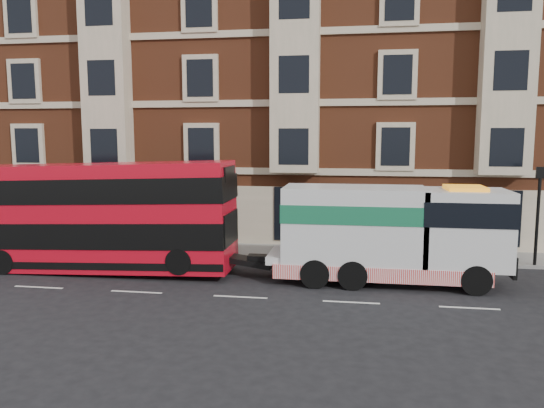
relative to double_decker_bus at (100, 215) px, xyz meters
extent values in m
plane|color=black|center=(6.74, -2.77, -2.47)|extent=(120.00, 120.00, 0.00)
cube|color=slate|center=(6.74, 4.73, -2.39)|extent=(90.00, 3.00, 0.15)
cube|color=brown|center=(7.24, 12.23, 6.53)|extent=(45.00, 12.00, 18.00)
cylinder|color=black|center=(0.74, 3.43, -0.32)|extent=(0.14, 0.14, 4.00)
cube|color=black|center=(0.74, 3.43, 1.78)|extent=(0.35, 0.15, 0.50)
cylinder|color=black|center=(18.74, 3.43, -0.32)|extent=(0.14, 0.14, 4.00)
cube|color=black|center=(18.74, 3.43, 1.78)|extent=(0.35, 0.15, 0.50)
cube|color=red|center=(0.00, 0.00, -0.06)|extent=(11.46, 2.56, 4.50)
cube|color=black|center=(0.00, 0.00, -0.73)|extent=(11.50, 2.62, 1.07)
cube|color=black|center=(0.00, 0.00, 1.11)|extent=(11.50, 2.62, 1.02)
cylinder|color=black|center=(-3.89, -1.16, -1.93)|extent=(1.06, 0.33, 1.06)
cylinder|color=black|center=(-3.89, 1.16, -1.93)|extent=(1.06, 0.33, 1.06)
cylinder|color=black|center=(3.89, -1.16, -1.63)|extent=(1.06, 0.33, 1.06)
cylinder|color=black|center=(3.89, 1.16, -1.63)|extent=(1.06, 0.33, 1.06)
cube|color=silver|center=(12.00, 0.00, -1.49)|extent=(9.21, 2.35, 0.31)
cube|color=silver|center=(14.97, 0.00, -0.16)|extent=(3.27, 2.56, 2.97)
cube|color=silver|center=(10.77, 0.00, -0.11)|extent=(5.52, 2.56, 2.97)
cube|color=#166440|center=(10.77, 0.00, 0.40)|extent=(5.58, 2.60, 0.72)
cube|color=red|center=(11.80, 0.00, -1.85)|extent=(8.19, 2.62, 0.56)
cylinder|color=black|center=(15.27, -1.16, -1.90)|extent=(1.13, 0.36, 1.13)
cylinder|color=black|center=(15.27, 1.16, -1.90)|extent=(1.13, 0.36, 1.13)
cylinder|color=black|center=(10.77, -1.16, -1.90)|extent=(1.13, 0.41, 1.13)
cylinder|color=black|center=(10.77, 1.16, -1.90)|extent=(1.13, 0.41, 1.13)
cylinder|color=black|center=(9.34, -1.16, -1.90)|extent=(1.13, 0.41, 1.13)
cylinder|color=black|center=(9.34, 1.16, -1.90)|extent=(1.13, 0.41, 1.13)
imported|color=#1B1F37|center=(-3.24, 3.38, -1.51)|extent=(0.70, 0.60, 1.61)
camera|label=1|loc=(10.80, -21.07, 3.38)|focal=35.00mm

